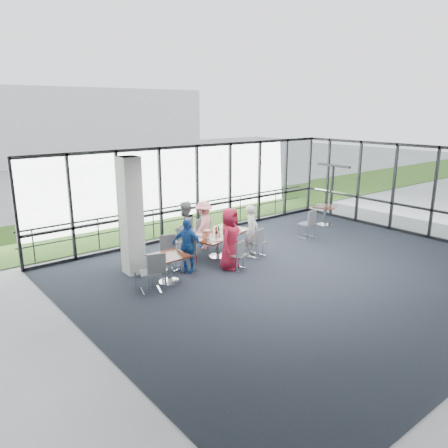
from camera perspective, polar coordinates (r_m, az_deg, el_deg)
floor at (r=12.31m, az=10.33°, el=-6.38°), size 12.00×10.00×0.02m
ceiling at (r=11.55m, az=11.07°, el=8.63°), size 12.00×10.00×0.04m
wall_left at (r=8.40m, az=-17.24°, el=-5.33°), size 0.10×10.00×3.20m
curtain_wall_back at (r=15.46m, az=-3.51°, el=4.41°), size 12.00×0.10×3.20m
curtain_wall_right at (r=16.77m, az=24.22°, el=3.95°), size 0.10×10.00×3.20m
exit_door at (r=18.82m, az=13.91°, el=4.19°), size 0.12×1.60×2.10m
structural_column at (r=11.96m, az=-12.03°, el=1.00°), size 0.50×0.50×3.20m
apron at (r=19.99m, az=-11.78°, el=1.79°), size 80.00×70.00×0.02m
grass_strip at (r=18.27m, az=-8.90°, el=0.80°), size 80.00×5.00×0.01m
hangar_main at (r=41.45m, az=-21.36°, el=11.97°), size 24.00×10.00×6.00m
guard_rail at (r=16.18m, az=-4.68°, el=0.87°), size 12.00×0.06×0.06m
main_table at (r=13.21m, az=-0.82°, el=-1.69°), size 2.29×1.69×0.75m
side_table_left at (r=11.37m, az=-7.19°, el=-4.59°), size 0.90×0.90×0.75m
side_table_right at (r=17.29m, az=13.06°, el=1.87°), size 1.04×1.04×0.75m
diner_near_left at (r=12.21m, az=0.74°, el=-1.91°), size 1.02×0.90×1.75m
diner_near_right at (r=13.30m, az=3.63°, el=-0.88°), size 0.72×0.66×1.60m
diner_far_left at (r=13.30m, az=-5.11°, el=-0.67°), size 0.92×0.68×1.70m
diner_far_right at (r=13.99m, az=-2.64°, el=-0.14°), size 1.13×0.95×1.56m
diner_end at (r=12.06m, az=-4.86°, el=-2.80°), size 0.85×1.00×1.50m
chair_main_nl at (r=12.24m, az=1.81°, el=-4.09°), size 0.53×0.53×0.85m
chair_main_nr at (r=13.34m, az=4.26°, el=-2.43°), size 0.52×0.52×0.88m
chair_main_fl at (r=13.51m, az=-5.67°, el=-2.30°), size 0.57×0.57×0.85m
chair_main_fr at (r=14.29m, az=-3.01°, el=-1.26°), size 0.55×0.55×0.86m
chair_main_end at (r=12.13m, az=-5.25°, el=-4.14°), size 0.54×0.54×0.92m
chair_spare_la at (r=10.94m, az=-9.63°, el=-6.28°), size 0.61×0.61×0.99m
chair_spare_lb at (r=12.27m, az=-6.60°, el=-3.84°), size 0.58×0.58×0.97m
chair_spare_r at (r=15.47m, az=10.81°, el=0.00°), size 0.54×0.54×1.00m
plate_nl at (r=12.48m, az=-0.98°, el=-2.10°), size 0.23×0.23×0.01m
plate_nr at (r=13.46m, az=2.07°, el=-0.84°), size 0.29×0.29×0.01m
plate_fl at (r=13.01m, az=-3.36°, el=-1.41°), size 0.24×0.24×0.01m
plate_fr at (r=13.82m, az=-0.81°, el=-0.41°), size 0.28×0.28×0.01m
plate_end at (r=12.52m, az=-3.37°, el=-2.07°), size 0.24×0.24×0.01m
tumbler_a at (r=12.85m, az=-0.63°, el=-1.32°), size 0.07×0.07×0.14m
tumbler_b at (r=13.31m, az=0.78°, el=-0.71°), size 0.07×0.07×0.15m
tumbler_c at (r=13.29m, az=-1.57°, el=-0.76°), size 0.07×0.07×0.14m
tumbler_d at (r=12.53m, az=-2.07°, el=-1.76°), size 0.07×0.07×0.13m
menu_a at (r=12.88m, az=0.39°, el=-1.58°), size 0.32×0.26×0.00m
menu_b at (r=13.70m, az=2.43°, el=-0.59°), size 0.34×0.29×0.00m
menu_c at (r=13.52m, az=-2.17°, el=-0.80°), size 0.37×0.34×0.00m
condiment_caddy at (r=13.23m, az=-0.93°, el=-1.06°), size 0.10×0.07×0.04m
ketchup_bottle at (r=13.24m, az=-1.02°, el=-0.73°), size 0.06×0.06×0.18m
green_bottle at (r=13.27m, az=-0.69°, el=-0.64°), size 0.05×0.05×0.20m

